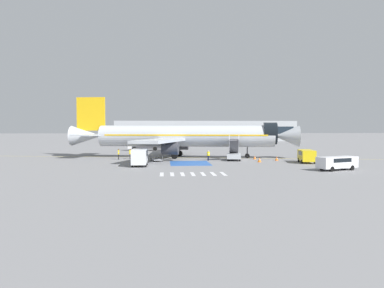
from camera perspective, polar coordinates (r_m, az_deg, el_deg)
ground_plane at (r=67.55m, az=-0.73°, el=-2.09°), size 600.00×600.00×0.00m
apron_leadline_yellow at (r=67.52m, az=-0.95°, el=-2.09°), size 74.13×14.11×0.01m
apron_stand_patch_blue at (r=56.93m, az=-0.32°, el=-2.94°), size 6.00×8.05×0.01m
apron_walkway_bar_0 at (r=43.54m, az=-4.63°, el=-4.63°), size 0.44×3.60×0.01m
apron_walkway_bar_1 at (r=43.55m, az=-3.05°, el=-4.62°), size 0.44×3.60×0.01m
apron_walkway_bar_2 at (r=43.59m, az=-1.46°, el=-4.61°), size 0.44×3.60×0.01m
apron_walkway_bar_3 at (r=43.67m, az=0.11°, el=-4.60°), size 0.44×3.60×0.01m
apron_walkway_bar_4 at (r=43.78m, az=1.68°, el=-4.58°), size 0.44×3.60×0.01m
apron_walkway_bar_5 at (r=43.92m, az=3.25°, el=-4.56°), size 0.44×3.60×0.01m
apron_walkway_bar_6 at (r=44.09m, az=4.80°, el=-4.54°), size 0.44×3.60×0.01m
airliner at (r=67.41m, az=-1.48°, el=1.21°), size 41.30×31.35×11.02m
boarding_stairs_forward at (r=62.46m, az=6.41°, el=-1.54°), size 3.05×5.50×4.25m
fuel_tanker at (r=89.29m, az=-6.27°, el=0.07°), size 10.67×2.74×3.27m
service_van_0 at (r=50.88m, az=21.23°, el=-2.56°), size 5.84×3.69×1.73m
service_van_1 at (r=53.08m, az=-7.99°, el=-1.82°), size 2.13×4.45×2.40m
service_van_2 at (r=60.17m, az=17.06°, el=-1.62°), size 2.78×4.95×1.97m
baggage_cart at (r=60.53m, az=-5.44°, el=-2.39°), size 2.15×2.91×0.87m
ground_crew_0 at (r=61.57m, az=2.50°, el=-1.65°), size 0.49×0.41×1.66m
ground_crew_1 at (r=65.16m, az=-9.36°, el=-1.38°), size 0.48×0.37×1.78m
ground_crew_2 at (r=64.56m, az=-11.12°, el=-1.40°), size 0.26×0.45×1.83m
ground_crew_3 at (r=65.13m, az=-7.40°, el=-1.46°), size 0.49×0.40×1.62m
traffic_cone_0 at (r=63.20m, az=12.77°, el=-2.17°), size 0.57×0.57×0.63m
traffic_cone_1 at (r=59.67m, az=10.23°, el=-2.40°), size 0.62×0.62×0.69m
traffic_cone_2 at (r=65.01m, az=9.54°, el=-2.04°), size 0.53×0.53×0.59m
terminal_building at (r=152.95m, az=2.07°, el=1.99°), size 72.37×12.10×8.11m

